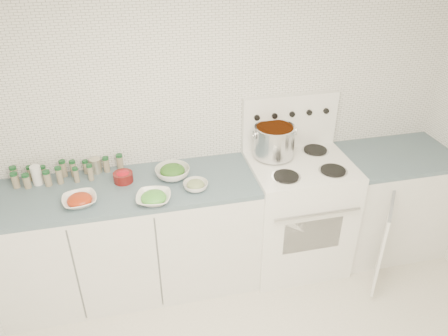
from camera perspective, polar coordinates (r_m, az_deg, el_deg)
room_walls at (r=1.90m, az=11.47°, el=-1.98°), size 3.54×3.04×2.52m
counter_left at (r=3.37m, az=-12.05°, el=-8.92°), size 1.85×0.62×0.90m
stove at (r=3.55m, az=9.38°, el=-5.40°), size 0.76×0.70×1.36m
counter_right at (r=3.93m, az=20.55°, el=-4.08°), size 0.89×0.95×0.90m
stock_pot at (r=3.30m, az=6.57°, el=3.68°), size 0.33×0.31×0.23m
bowl_tomato at (r=3.00m, az=-18.34°, el=-4.00°), size 0.25×0.25×0.07m
bowl_snowpea at (r=2.91m, az=-9.17°, el=-3.85°), size 0.27×0.27×0.08m
bowl_broccoli at (r=3.15m, az=-6.74°, el=-0.50°), size 0.30×0.30×0.10m
bowl_zucchini at (r=3.01m, az=-3.73°, el=-2.27°), size 0.18×0.18×0.07m
bowl_pepper at (r=3.16m, az=-13.04°, el=-1.08°), size 0.14×0.14×0.08m
salt_canister at (r=3.31m, az=-23.27°, el=-0.86°), size 0.09×0.09×0.14m
tin_can at (r=3.32m, az=-16.40°, el=0.31°), size 0.10×0.10×0.11m
spice_cluster at (r=3.30m, az=-20.54°, el=-0.50°), size 0.78×0.16×0.13m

